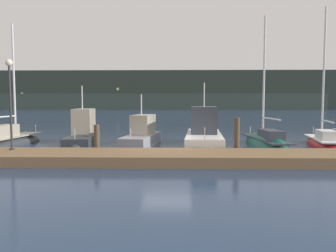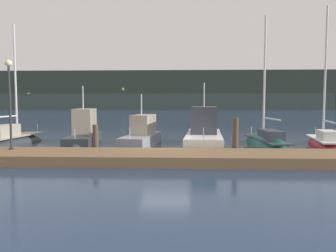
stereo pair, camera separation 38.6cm
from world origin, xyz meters
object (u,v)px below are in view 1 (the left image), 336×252
(motorboat_berth_6, at_px, (204,140))
(sailboat_berth_8, at_px, (323,145))
(dock_lamppost, at_px, (10,90))
(sailboat_berth_3, at_px, (11,144))
(channel_buoy, at_px, (198,119))
(motorboat_berth_4, at_px, (83,138))
(motorboat_berth_5, at_px, (142,140))
(sailboat_berth_7, at_px, (266,146))

(motorboat_berth_6, distance_m, sailboat_berth_8, 7.11)
(sailboat_berth_8, relative_size, dock_lamppost, 2.14)
(sailboat_berth_8, bearing_deg, dock_lamppost, -164.15)
(sailboat_berth_3, distance_m, motorboat_berth_6, 11.52)
(motorboat_berth_6, bearing_deg, channel_buoy, 87.31)
(motorboat_berth_4, height_order, motorboat_berth_5, motorboat_berth_4)
(channel_buoy, bearing_deg, motorboat_berth_6, -92.69)
(sailboat_berth_3, xyz_separation_m, dock_lamppost, (2.27, -4.32, 3.06))
(sailboat_berth_3, distance_m, sailboat_berth_8, 18.62)
(motorboat_berth_4, bearing_deg, sailboat_berth_7, -7.53)
(sailboat_berth_7, bearing_deg, sailboat_berth_3, -179.96)
(sailboat_berth_7, height_order, sailboat_berth_8, sailboat_berth_8)
(sailboat_berth_3, distance_m, motorboat_berth_5, 7.79)
(sailboat_berth_3, relative_size, channel_buoy, 3.97)
(motorboat_berth_6, relative_size, channel_buoy, 3.81)
(motorboat_berth_4, bearing_deg, motorboat_berth_6, -9.53)
(motorboat_berth_4, relative_size, motorboat_berth_5, 1.04)
(motorboat_berth_4, xyz_separation_m, sailboat_berth_8, (14.70, -1.18, -0.23))
(motorboat_berth_5, xyz_separation_m, dock_lamppost, (-5.51, -4.78, 2.86))
(dock_lamppost, bearing_deg, motorboat_berth_6, 26.16)
(motorboat_berth_6, xyz_separation_m, sailboat_berth_7, (3.62, -0.21, -0.32))
(sailboat_berth_7, relative_size, dock_lamppost, 2.06)
(motorboat_berth_5, height_order, sailboat_berth_8, sailboat_berth_8)
(motorboat_berth_4, xyz_separation_m, motorboat_berth_5, (3.86, -1.04, -0.00))
(sailboat_berth_3, relative_size, motorboat_berth_6, 1.04)
(sailboat_berth_3, bearing_deg, sailboat_berth_8, 0.98)
(motorboat_berth_5, height_order, motorboat_berth_6, motorboat_berth_6)
(sailboat_berth_7, height_order, channel_buoy, sailboat_berth_7)
(motorboat_berth_6, bearing_deg, sailboat_berth_7, -3.28)
(sailboat_berth_8, bearing_deg, channel_buoy, 109.99)
(motorboat_berth_4, relative_size, channel_buoy, 2.89)
(sailboat_berth_3, relative_size, motorboat_berth_5, 1.42)
(sailboat_berth_8, distance_m, channel_buoy, 18.39)
(motorboat_berth_4, distance_m, motorboat_berth_5, 4.00)
(sailboat_berth_3, bearing_deg, channel_buoy, 54.98)
(sailboat_berth_3, height_order, channel_buoy, sailboat_berth_3)
(motorboat_berth_6, distance_m, dock_lamppost, 10.67)
(sailboat_berth_7, height_order, dock_lamppost, sailboat_berth_7)
(sailboat_berth_8, relative_size, channel_buoy, 4.43)
(motorboat_berth_5, distance_m, channel_buoy, 17.74)
(motorboat_berth_4, bearing_deg, sailboat_berth_3, -159.12)
(motorboat_berth_6, bearing_deg, sailboat_berth_3, -178.91)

